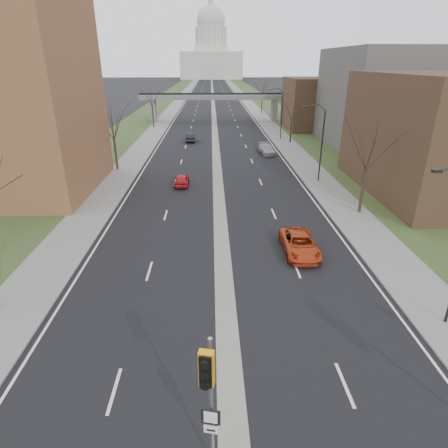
{
  "coord_description": "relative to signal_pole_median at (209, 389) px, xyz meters",
  "views": [
    {
      "loc": [
        -0.68,
        -10.0,
        12.99
      ],
      "look_at": [
        0.03,
        11.62,
        3.57
      ],
      "focal_mm": 30.0,
      "sensor_mm": 36.0,
      "label": 1
    }
  ],
  "objects": [
    {
      "name": "ground",
      "position": [
        0.87,
        1.59,
        -3.86
      ],
      "size": [
        700.0,
        700.0,
        0.0
      ],
      "primitive_type": "plane",
      "color": "black",
      "rests_on": "ground"
    },
    {
      "name": "road_surface",
      "position": [
        0.87,
        151.59,
        -3.86
      ],
      "size": [
        20.0,
        600.0,
        0.01
      ],
      "primitive_type": "cube",
      "color": "black",
      "rests_on": "ground"
    },
    {
      "name": "median_strip",
      "position": [
        0.87,
        151.59,
        -3.86
      ],
      "size": [
        1.2,
        600.0,
        0.02
      ],
      "primitive_type": "cube",
      "color": "gray",
      "rests_on": "ground"
    },
    {
      "name": "sidewalk_right",
      "position": [
        12.87,
        151.59,
        -3.8
      ],
      "size": [
        4.0,
        600.0,
        0.12
      ],
      "primitive_type": "cube",
      "color": "gray",
      "rests_on": "ground"
    },
    {
      "name": "sidewalk_left",
      "position": [
        -11.13,
        151.59,
        -3.8
      ],
      "size": [
        4.0,
        600.0,
        0.12
      ],
      "primitive_type": "cube",
      "color": "gray",
      "rests_on": "ground"
    },
    {
      "name": "grass_verge_right",
      "position": [
        18.87,
        151.59,
        -3.81
      ],
      "size": [
        8.0,
        600.0,
        0.1
      ],
      "primitive_type": "cube",
      "color": "#273C1B",
      "rests_on": "ground"
    },
    {
      "name": "grass_verge_left",
      "position": [
        -17.13,
        151.59,
        -3.81
      ],
      "size": [
        8.0,
        600.0,
        0.1
      ],
      "primitive_type": "cube",
      "color": "#273C1B",
      "rests_on": "ground"
    },
    {
      "name": "commercial_block_mid",
      "position": [
        28.87,
        53.59,
        3.64
      ],
      "size": [
        18.0,
        22.0,
        15.0
      ],
      "primitive_type": "cube",
      "color": "#5C5854",
      "rests_on": "ground"
    },
    {
      "name": "commercial_block_far",
      "position": [
        22.87,
        71.59,
        1.14
      ],
      "size": [
        14.0,
        14.0,
        10.0
      ],
      "primitive_type": "cube",
      "color": "#4B3523",
      "rests_on": "ground"
    },
    {
      "name": "pedestrian_bridge",
      "position": [
        0.87,
        81.59,
        0.98
      ],
      "size": [
        34.0,
        3.0,
        6.45
      ],
      "color": "slate",
      "rests_on": "ground"
    },
    {
      "name": "capitol",
      "position": [
        0.87,
        321.59,
        14.74
      ],
      "size": [
        48.0,
        42.0,
        55.75
      ],
      "color": "beige",
      "rests_on": "ground"
    },
    {
      "name": "streetlight_mid",
      "position": [
        11.85,
        33.59,
        3.09
      ],
      "size": [
        2.61,
        0.2,
        8.7
      ],
      "color": "black",
      "rests_on": "sidewalk_right"
    },
    {
      "name": "streetlight_far",
      "position": [
        11.85,
        59.59,
        3.09
      ],
      "size": [
        2.61,
        0.2,
        8.7
      ],
      "color": "black",
      "rests_on": "sidewalk_right"
    },
    {
      "name": "tree_left_b",
      "position": [
        -12.13,
        39.59,
        2.37
      ],
      "size": [
        6.75,
        6.75,
        8.81
      ],
      "color": "#382B21",
      "rests_on": "sidewalk_left"
    },
    {
      "name": "tree_left_c",
      "position": [
        -12.13,
        73.59,
        3.18
      ],
      "size": [
        7.65,
        7.65,
        9.99
      ],
      "color": "#382B21",
      "rests_on": "sidewalk_left"
    },
    {
      "name": "tree_right_a",
      "position": [
        13.87,
        23.59,
        2.77
      ],
      "size": [
        7.2,
        7.2,
        9.4
      ],
      "color": "#382B21",
      "rests_on": "sidewalk_right"
    },
    {
      "name": "tree_right_b",
      "position": [
        13.87,
        56.59,
        1.96
      ],
      "size": [
        6.3,
        6.3,
        8.22
      ],
      "color": "#382B21",
      "rests_on": "sidewalk_right"
    },
    {
      "name": "tree_right_c",
      "position": [
        13.87,
        96.59,
        3.18
      ],
      "size": [
        7.65,
        7.65,
        9.99
      ],
      "color": "#382B21",
      "rests_on": "sidewalk_right"
    },
    {
      "name": "signal_pole_median",
      "position": [
        0.0,
        0.0,
        0.0
      ],
      "size": [
        0.69,
        0.93,
        5.54
      ],
      "rotation": [
        0.0,
        0.0,
        -0.21
      ],
      "color": "gray",
      "rests_on": "ground"
    },
    {
      "name": "car_left_near",
      "position": [
        -3.26,
        32.66,
        -3.21
      ],
      "size": [
        1.58,
        3.85,
        1.31
      ],
      "primitive_type": "imported",
      "rotation": [
        0.0,
        0.0,
        3.13
      ],
      "color": "red",
      "rests_on": "ground"
    },
    {
      "name": "car_left_far",
      "position": [
        -3.52,
        58.25,
        -3.13
      ],
      "size": [
        1.68,
        4.49,
        1.46
      ],
      "primitive_type": "imported",
      "rotation": [
        0.0,
        0.0,
        3.17
      ],
      "color": "black",
      "rests_on": "ground"
    },
    {
      "name": "car_right_near",
      "position": [
        6.54,
        15.91,
        -3.14
      ],
      "size": [
        2.4,
        5.19,
        1.44
      ],
      "primitive_type": "imported",
      "rotation": [
        0.0,
        0.0,
        0.0
      ],
      "color": "#B53613",
      "rests_on": "ground"
    },
    {
      "name": "car_right_mid",
      "position": [
        8.56,
        48.04,
        -3.14
      ],
      "size": [
        2.61,
        5.16,
        1.44
      ],
      "primitive_type": "imported",
      "rotation": [
        0.0,
        0.0,
        0.12
      ],
      "color": "#96989D",
      "rests_on": "ground"
    }
  ]
}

